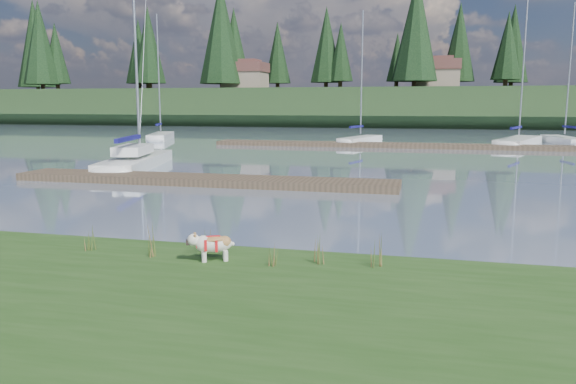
# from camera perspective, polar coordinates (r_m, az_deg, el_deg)

# --- Properties ---
(ground) EXTENTS (200.00, 200.00, 0.00)m
(ground) POSITION_cam_1_polar(r_m,az_deg,el_deg) (42.56, 7.25, 4.59)
(ground) COLOR #8192AD
(ground) RESTS_ON ground
(bank) EXTENTS (60.00, 9.00, 0.35)m
(bank) POSITION_cam_1_polar(r_m,az_deg,el_deg) (8.43, -23.34, -13.22)
(bank) COLOR #2B4D1D
(bank) RESTS_ON ground
(ridge) EXTENTS (200.00, 20.00, 5.00)m
(ridge) POSITION_cam_1_polar(r_m,az_deg,el_deg) (85.30, 10.67, 8.40)
(ridge) COLOR #1E3319
(ridge) RESTS_ON ground
(bulldog) EXTENTS (0.88, 0.60, 0.52)m
(bulldog) POSITION_cam_1_polar(r_m,az_deg,el_deg) (10.59, -7.63, -5.19)
(bulldog) COLOR silver
(bulldog) RESTS_ON bank
(sailboat_main) EXTENTS (3.97, 9.59, 13.49)m
(sailboat_main) POSITION_cam_1_polar(r_m,az_deg,el_deg) (30.16, -14.82, 3.35)
(sailboat_main) COLOR white
(sailboat_main) RESTS_ON ground
(dock_near) EXTENTS (16.00, 2.00, 0.30)m
(dock_near) POSITION_cam_1_polar(r_m,az_deg,el_deg) (23.15, -8.83, 1.22)
(dock_near) COLOR #4C3D2C
(dock_near) RESTS_ON ground
(dock_far) EXTENTS (26.00, 2.20, 0.30)m
(dock_far) POSITION_cam_1_polar(r_m,az_deg,el_deg) (42.37, 9.95, 4.71)
(dock_far) COLOR #4C3D2C
(dock_far) RESTS_ON ground
(sailboat_bg_0) EXTENTS (3.73, 7.62, 10.97)m
(sailboat_bg_0) POSITION_cam_1_polar(r_m,az_deg,el_deg) (52.15, -12.68, 5.61)
(sailboat_bg_0) COLOR white
(sailboat_bg_0) RESTS_ON ground
(sailboat_bg_2) EXTENTS (3.26, 7.00, 10.48)m
(sailboat_bg_2) POSITION_cam_1_polar(r_m,az_deg,el_deg) (46.10, 7.66, 5.34)
(sailboat_bg_2) COLOR white
(sailboat_bg_2) RESTS_ON ground
(sailboat_bg_3) EXTENTS (5.07, 9.73, 14.01)m
(sailboat_bg_3) POSITION_cam_1_polar(r_m,az_deg,el_deg) (48.04, 22.58, 4.86)
(sailboat_bg_3) COLOR white
(sailboat_bg_3) RESTS_ON ground
(sailboat_bg_4) EXTENTS (2.56, 7.58, 11.04)m
(sailboat_bg_4) POSITION_cam_1_polar(r_m,az_deg,el_deg) (50.63, 25.99, 4.83)
(sailboat_bg_4) COLOR white
(sailboat_bg_4) RESTS_ON ground
(weed_0) EXTENTS (0.17, 0.14, 0.69)m
(weed_0) POSITION_cam_1_polar(r_m,az_deg,el_deg) (11.06, -13.94, -4.96)
(weed_0) COLOR #475B23
(weed_0) RESTS_ON bank
(weed_1) EXTENTS (0.17, 0.14, 0.49)m
(weed_1) POSITION_cam_1_polar(r_m,az_deg,el_deg) (11.23, -8.38, -5.01)
(weed_1) COLOR #475B23
(weed_1) RESTS_ON bank
(weed_2) EXTENTS (0.17, 0.14, 0.63)m
(weed_2) POSITION_cam_1_polar(r_m,az_deg,el_deg) (10.33, 3.23, -5.83)
(weed_2) COLOR #475B23
(weed_2) RESTS_ON bank
(weed_3) EXTENTS (0.17, 0.14, 0.52)m
(weed_3) POSITION_cam_1_polar(r_m,az_deg,el_deg) (11.90, -19.54, -4.58)
(weed_3) COLOR #475B23
(weed_3) RESTS_ON bank
(weed_4) EXTENTS (0.17, 0.14, 0.43)m
(weed_4) POSITION_cam_1_polar(r_m,az_deg,el_deg) (10.20, -1.44, -6.51)
(weed_4) COLOR #475B23
(weed_4) RESTS_ON bank
(weed_5) EXTENTS (0.17, 0.14, 0.71)m
(weed_5) POSITION_cam_1_polar(r_m,az_deg,el_deg) (10.23, 9.02, -5.89)
(weed_5) COLOR #475B23
(weed_5) RESTS_ON bank
(mud_lip) EXTENTS (60.00, 0.50, 0.14)m
(mud_lip) POSITION_cam_1_polar(r_m,az_deg,el_deg) (12.05, -10.59, -6.47)
(mud_lip) COLOR #33281C
(mud_lip) RESTS_ON ground
(conifer_0) EXTENTS (5.72, 5.72, 14.15)m
(conifer_0) POSITION_cam_1_polar(r_m,az_deg,el_deg) (99.69, -23.88, 13.71)
(conifer_0) COLOR #382619
(conifer_0) RESTS_ON ridge
(conifer_1) EXTENTS (4.40, 4.40, 11.30)m
(conifer_1) POSITION_cam_1_polar(r_m,az_deg,el_deg) (94.83, -14.90, 13.62)
(conifer_1) COLOR #382619
(conifer_1) RESTS_ON ridge
(conifer_2) EXTENTS (6.60, 6.60, 16.05)m
(conifer_2) POSITION_cam_1_polar(r_m,az_deg,el_deg) (86.15, -6.82, 15.86)
(conifer_2) COLOR #382619
(conifer_2) RESTS_ON ridge
(conifer_3) EXTENTS (4.84, 4.84, 12.25)m
(conifer_3) POSITION_cam_1_polar(r_m,az_deg,el_deg) (85.88, 3.92, 14.71)
(conifer_3) COLOR #382619
(conifer_3) RESTS_ON ridge
(conifer_4) EXTENTS (6.16, 6.16, 15.10)m
(conifer_4) POSITION_cam_1_polar(r_m,az_deg,el_deg) (78.79, 12.87, 16.01)
(conifer_4) COLOR #382619
(conifer_4) RESTS_ON ridge
(conifer_5) EXTENTS (3.96, 3.96, 10.35)m
(conifer_5) POSITION_cam_1_polar(r_m,az_deg,el_deg) (83.12, 21.41, 13.68)
(conifer_5) COLOR #382619
(conifer_5) RESTS_ON ridge
(house_0) EXTENTS (6.30, 5.30, 4.65)m
(house_0) POSITION_cam_1_polar(r_m,az_deg,el_deg) (86.53, -4.37, 11.72)
(house_0) COLOR gray
(house_0) RESTS_ON ridge
(house_1) EXTENTS (6.30, 5.30, 4.65)m
(house_1) POSITION_cam_1_polar(r_m,az_deg,el_deg) (83.26, 14.90, 11.55)
(house_1) COLOR gray
(house_1) RESTS_ON ridge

